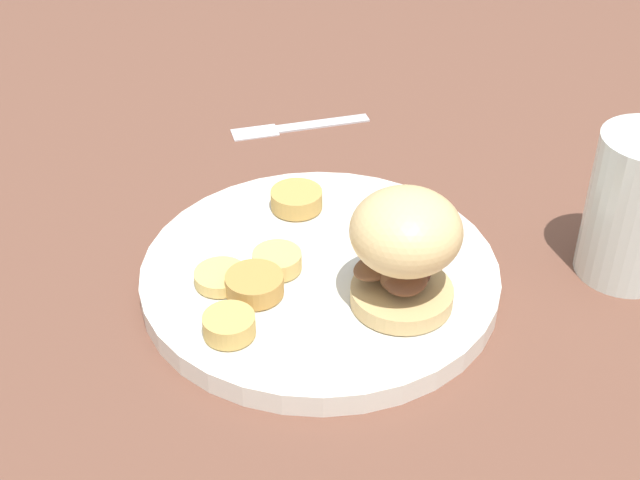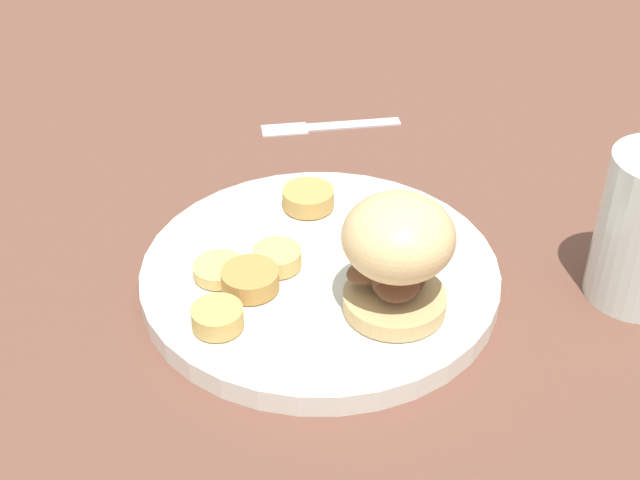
% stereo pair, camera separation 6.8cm
% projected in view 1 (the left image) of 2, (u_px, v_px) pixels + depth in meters
% --- Properties ---
extents(ground_plane, '(4.00, 4.00, 0.00)m').
position_uv_depth(ground_plane, '(320.00, 285.00, 0.73)').
color(ground_plane, brown).
extents(dinner_plate, '(0.29, 0.29, 0.02)m').
position_uv_depth(dinner_plate, '(320.00, 274.00, 0.72)').
color(dinner_plate, white).
rests_on(dinner_plate, ground_plane).
extents(sandwich, '(0.10, 0.08, 0.10)m').
position_uv_depth(sandwich, '(404.00, 248.00, 0.65)').
color(sandwich, tan).
rests_on(sandwich, dinner_plate).
extents(potato_round_0, '(0.04, 0.04, 0.01)m').
position_uv_depth(potato_round_0, '(277.00, 261.00, 0.71)').
color(potato_round_0, '#DBB766').
rests_on(potato_round_0, dinner_plate).
extents(potato_round_1, '(0.04, 0.04, 0.01)m').
position_uv_depth(potato_round_1, '(221.00, 277.00, 0.69)').
color(potato_round_1, '#DBB766').
rests_on(potato_round_1, dinner_plate).
extents(potato_round_2, '(0.05, 0.05, 0.02)m').
position_uv_depth(potato_round_2, '(253.00, 283.00, 0.68)').
color(potato_round_2, '#BC8942').
rests_on(potato_round_2, dinner_plate).
extents(potato_round_3, '(0.04, 0.04, 0.02)m').
position_uv_depth(potato_round_3, '(229.00, 325.00, 0.64)').
color(potato_round_3, tan).
rests_on(potato_round_3, dinner_plate).
extents(potato_round_4, '(0.05, 0.05, 0.02)m').
position_uv_depth(potato_round_4, '(297.00, 199.00, 0.78)').
color(potato_round_4, tan).
rests_on(potato_round_4, dinner_plate).
extents(fork, '(0.07, 0.15, 0.00)m').
position_uv_depth(fork, '(298.00, 126.00, 0.94)').
color(fork, silver).
rests_on(fork, ground_plane).
extents(drinking_glass, '(0.08, 0.08, 0.13)m').
position_uv_depth(drinking_glass, '(636.00, 207.00, 0.71)').
color(drinking_glass, silver).
rests_on(drinking_glass, ground_plane).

